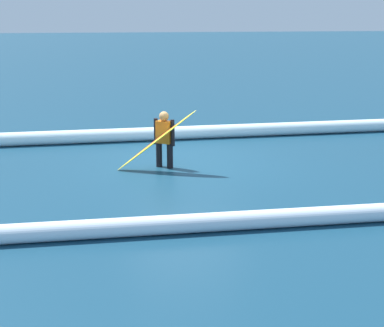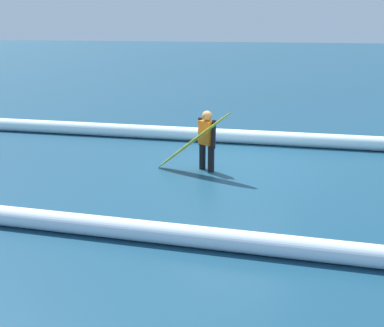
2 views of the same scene
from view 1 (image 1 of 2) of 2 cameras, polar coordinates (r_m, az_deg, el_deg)
The scene contains 5 objects.
ground_plane at distance 13.04m, azimuth -0.79°, elevation 0.05°, with size 175.03×175.03×0.00m, color navy.
surfer at distance 12.54m, azimuth -2.86°, elevation 2.76°, with size 0.44×0.38×1.28m.
surfboard at distance 12.22m, azimuth -3.69°, elevation 2.34°, with size 1.81×0.73×1.42m.
wave_crest_foreground at distance 15.31m, azimuth -6.28°, elevation 2.95°, with size 0.36×0.36×19.60m, color white.
wave_crest_midground at distance 8.85m, azimuth -8.22°, elevation -6.55°, with size 0.31×0.31×21.56m, color white.
Camera 1 is at (1.80, 12.46, 3.42)m, focal length 52.13 mm.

